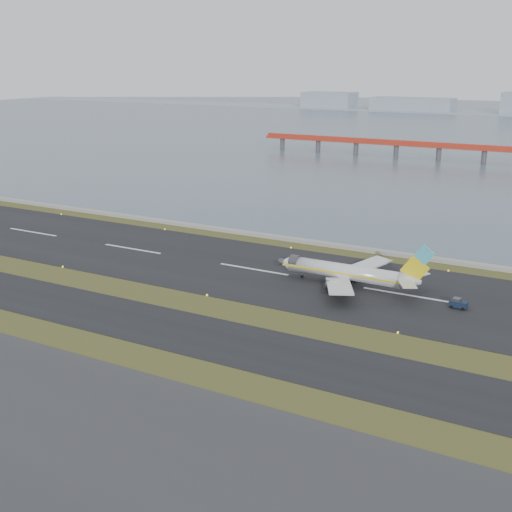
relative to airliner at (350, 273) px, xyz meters
The scene contains 8 objects.
ground 39.85m from the airliner, 131.81° to the right, with size 1000.00×1000.00×0.00m, color #3A4819.
taxiway_strip 49.42m from the airliner, 122.47° to the right, with size 1000.00×18.00×0.10m, color black.
runway_strip 26.69m from the airliner, behind, with size 1000.00×45.00×0.10m, color black.
seawall 40.42m from the airliner, 131.04° to the left, with size 1000.00×2.50×1.00m, color gray.
bay_water 431.23m from the airliner, 93.52° to the left, with size 1400.00×800.00×1.30m, color #4B5B6B.
red_pier 220.53m from the airliner, 91.68° to the left, with size 260.00×5.00×10.20m.
airliner is the anchor object (origin of this frame).
pushback_tug 26.35m from the airliner, ahead, with size 3.76×2.40×2.31m.
Camera 1 is at (76.19, -109.27, 51.72)m, focal length 45.00 mm.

